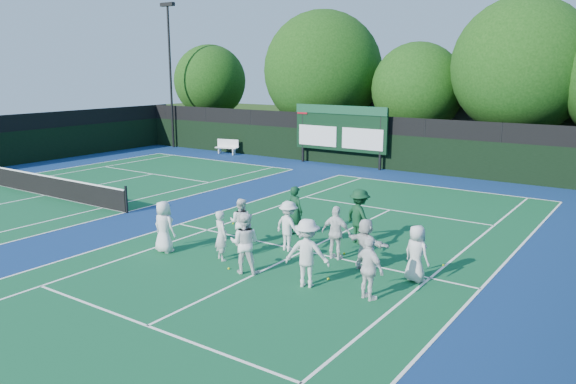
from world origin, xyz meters
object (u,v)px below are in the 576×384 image
Objects in this scene: tennis_net at (44,185)px; coach_left at (295,211)px; scoreboard at (340,129)px; bench at (227,146)px.

tennis_net is 12.87m from coach_left.
scoreboard is at bearing 64.40° from tennis_net.
bench is 0.93× the size of coach_left.
bench is at bearing -178.56° from scoreboard.
coach_left reaches higher than tennis_net.
tennis_net is 6.98× the size of bench.
bench is (-1.53, 14.37, 0.04)m from tennis_net.
tennis_net reaches higher than bench.
scoreboard is 3.45× the size of coach_left.
scoreboard is 16.26m from tennis_net.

